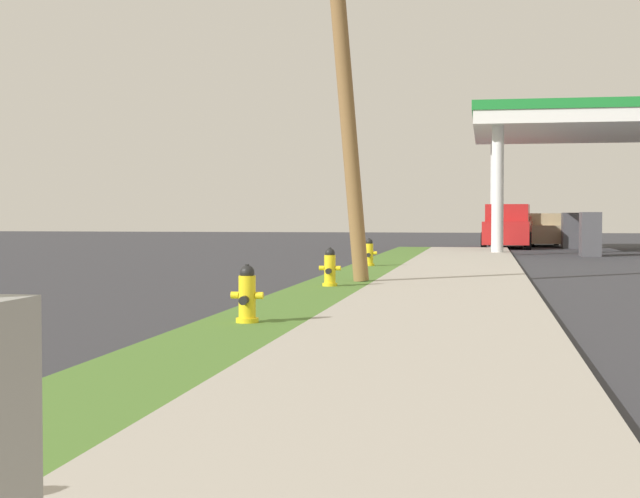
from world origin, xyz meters
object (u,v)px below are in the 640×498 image
object	(u,v)px
fire_hydrant_fourth	(369,254)
utility_pole_midground	(341,43)
car_tan_by_near_pump	(542,231)
fire_hydrant_third	(330,269)
truck_red_at_forecourt	(509,228)
fire_hydrant_second	(247,297)

from	to	relation	value
fire_hydrant_fourth	utility_pole_midground	bearing A→B (deg)	-88.22
car_tan_by_near_pump	fire_hydrant_third	bearing A→B (deg)	-101.20
fire_hydrant_fourth	fire_hydrant_third	bearing A→B (deg)	-88.93
fire_hydrant_third	truck_red_at_forecourt	xyz separation A→B (m)	(4.00, 25.51, 0.47)
car_tan_by_near_pump	truck_red_at_forecourt	xyz separation A→B (m)	(-1.65, -3.03, 0.19)
fire_hydrant_third	utility_pole_midground	xyz separation A→B (m)	(0.06, 1.07, 4.54)
fire_hydrant_second	car_tan_by_near_pump	xyz separation A→B (m)	(5.69, 34.82, 0.28)
fire_hydrant_second	fire_hydrant_third	xyz separation A→B (m)	(0.04, 6.28, 0.00)
fire_hydrant_second	fire_hydrant_third	size ratio (longest dim) A/B	1.00
fire_hydrant_third	car_tan_by_near_pump	distance (m)	29.10
fire_hydrant_third	utility_pole_midground	world-z (taller)	utility_pole_midground
fire_hydrant_second	truck_red_at_forecourt	bearing A→B (deg)	82.76
fire_hydrant_second	fire_hydrant_fourth	xyz separation A→B (m)	(-0.10, 13.64, 0.00)
fire_hydrant_third	car_tan_by_near_pump	size ratio (longest dim) A/B	0.16
fire_hydrant_second	utility_pole_midground	xyz separation A→B (m)	(0.10, 7.34, 4.54)
fire_hydrant_fourth	car_tan_by_near_pump	xyz separation A→B (m)	(5.79, 21.18, 0.28)
utility_pole_midground	truck_red_at_forecourt	size ratio (longest dim) A/B	1.73
fire_hydrant_third	fire_hydrant_fourth	bearing A→B (deg)	91.07
fire_hydrant_fourth	utility_pole_midground	size ratio (longest dim) A/B	0.08
fire_hydrant_fourth	car_tan_by_near_pump	size ratio (longest dim) A/B	0.16
fire_hydrant_fourth	car_tan_by_near_pump	distance (m)	21.96
fire_hydrant_second	car_tan_by_near_pump	bearing A→B (deg)	80.72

